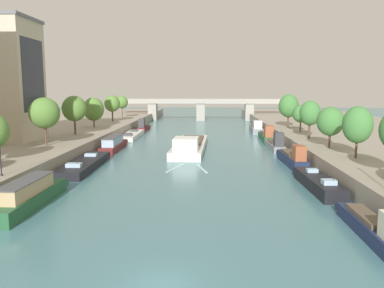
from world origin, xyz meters
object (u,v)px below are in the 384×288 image
Objects in this scene: moored_boat_right_end at (292,158)px; moored_boat_left_downstream at (114,144)px; tree_right_past_mid at (310,113)px; moored_boat_right_near at (373,227)px; moored_boat_right_downstream at (256,128)px; tree_right_nearest at (330,121)px; tree_left_end_of_row at (93,109)px; moored_boat_left_midway at (30,195)px; tree_right_midway at (358,125)px; bridge_far at (201,107)px; tree_right_far at (301,114)px; moored_boat_left_upstream at (144,127)px; lamppost_left_bank at (0,152)px; tree_left_second at (44,113)px; tree_right_third at (289,106)px; moored_boat_right_second at (275,145)px; moored_boat_left_second at (132,135)px; tree_left_nearest at (112,104)px; moored_boat_left_lone at (85,164)px; tree_left_midway at (74,109)px; barge_midriver at (190,145)px; moored_boat_right_far at (267,136)px; moored_boat_right_gap_after at (318,183)px; tree_left_third at (122,102)px.

moored_boat_left_downstream is at bearing 155.88° from moored_boat_right_end.
tree_right_past_mid is (33.84, -1.27, 5.61)m from moored_boat_left_downstream.
moored_boat_right_downstream is (-0.06, 68.50, 0.10)m from moored_boat_right_near.
tree_left_end_of_row is at bearing 146.46° from tree_right_nearest.
moored_boat_left_midway is 1.99× the size of tree_left_end_of_row.
tree_right_midway is 85.88m from bridge_far.
tree_right_midway is (5.97, 19.69, 5.57)m from moored_boat_right_near.
moored_boat_right_downstream is at bearing 106.13° from tree_right_far.
lamppost_left_bank is (-3.45, -62.18, 3.79)m from moored_boat_left_upstream.
tree_right_third is at bearing 34.47° from tree_left_second.
moored_boat_right_second is at bearing 90.16° from moored_boat_right_near.
tree_left_nearest is at bearing 119.06° from moored_boat_left_second.
tree_left_nearest is 1.28× the size of tree_right_far.
tree_left_midway is (-7.54, 18.30, 6.53)m from moored_boat_left_lone.
barge_midriver is at bearing -117.06° from moored_boat_right_downstream.
lamppost_left_bank is (-3.17, -48.08, 4.20)m from moored_boat_left_second.
tree_left_nearest is (-36.46, 17.56, 5.89)m from moored_boat_right_far.
tree_right_midway is at bearing -88.94° from tree_right_third.
moored_boat_right_second is (28.63, -16.30, 0.46)m from moored_boat_left_second.
tree_right_midway is at bearing -51.00° from moored_boat_right_end.
moored_boat_right_near reaches higher than moored_boat_left_midway.
moored_boat_left_upstream is 1.56× the size of tree_left_end_of_row.
moored_boat_left_lone is at bearing 91.57° from moored_boat_left_midway.
tree_right_past_mid reaches higher than moored_boat_right_second.
moored_boat_right_far reaches higher than moored_boat_left_second.
tree_left_second reaches higher than moored_boat_right_downstream.
moored_boat_right_gap_after is at bearing -99.96° from tree_right_far.
tree_left_end_of_row is at bearing 95.86° from lamppost_left_bank.
moored_boat_left_midway is 2.45× the size of tree_right_far.
moored_boat_left_lone is at bearing -131.36° from barge_midriver.
moored_boat_left_upstream is 52.16m from moored_boat_right_end.
moored_boat_right_gap_after is 1.02× the size of moored_boat_right_end.
moored_boat_right_far is at bearing -73.81° from bridge_far.
moored_boat_right_gap_after reaches higher than moored_boat_left_downstream.
moored_boat_right_near is 1.55× the size of tree_left_midway.
tree_right_nearest is 1.37× the size of lamppost_left_bank.
tree_left_second reaches higher than lamppost_left_bank.
tree_right_third is at bearing 26.26° from moored_boat_left_downstream.
tree_left_end_of_row is (-8.08, 31.86, 5.70)m from moored_boat_left_lone.
moored_boat_left_second is 1.38× the size of moored_boat_right_gap_after.
tree_right_nearest is at bearing -91.84° from tree_right_far.
tree_left_nearest is 1.07× the size of tree_left_third.
moored_boat_left_second is 0.30× the size of bridge_far.
tree_left_end_of_row is 1.02× the size of tree_right_midway.
tree_right_nearest is at bearing -18.99° from tree_left_midway.
tree_right_nearest is (5.30, -40.76, 5.18)m from moored_boat_right_downstream.
tree_left_second is 1.06× the size of tree_left_nearest.
tree_right_past_mid is 67.43m from bridge_far.
barge_midriver is 29.15m from tree_right_midway.
tree_left_third is at bearing 90.02° from tree_left_end_of_row.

